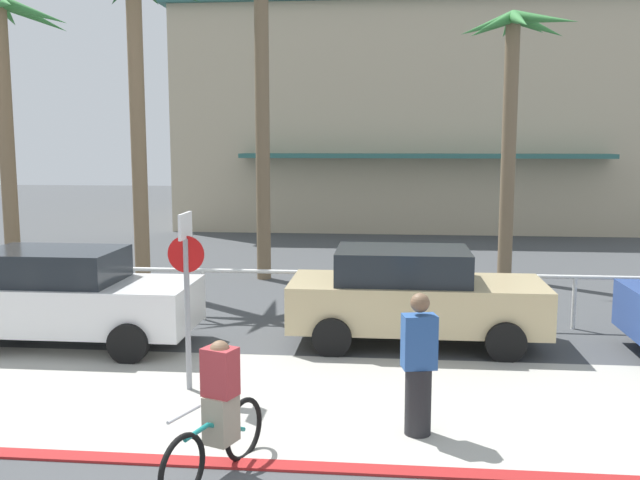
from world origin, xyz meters
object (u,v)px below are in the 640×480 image
pedestrian_0 (419,370)px  palm_tree_1 (3,71)px  car_white_1 (65,296)px  palm_tree_3 (262,45)px  car_tan_2 (413,295)px  palm_tree_2 (136,49)px  stop_sign_bike_lane (187,275)px  palm_tree_4 (512,77)px  cyclist_teal_0 (218,413)px

pedestrian_0 → palm_tree_1: bearing=140.1°
palm_tree_1 → car_white_1: size_ratio=1.57×
palm_tree_3 → car_tan_2: (3.65, -5.67, -5.04)m
palm_tree_1 → palm_tree_3: 6.14m
palm_tree_2 → palm_tree_3: palm_tree_3 is taller
palm_tree_2 → car_white_1: size_ratio=1.69×
palm_tree_2 → stop_sign_bike_lane: bearing=-65.7°
palm_tree_1 → pedestrian_0: size_ratio=3.92×
palm_tree_3 → car_white_1: 8.45m
stop_sign_bike_lane → palm_tree_4: size_ratio=0.38×
palm_tree_3 → palm_tree_4: size_ratio=1.19×
car_tan_2 → pedestrian_0: size_ratio=2.49×
palm_tree_1 → palm_tree_2: (3.14, 0.26, 0.49)m
palm_tree_3 → car_tan_2: 8.42m
car_white_1 → cyclist_teal_0: car_white_1 is taller
stop_sign_bike_lane → car_white_1: stop_sign_bike_lane is taller
palm_tree_1 → cyclist_teal_0: bearing=-51.4°
palm_tree_2 → palm_tree_3: (2.70, 1.50, 0.25)m
pedestrian_0 → car_tan_2: bearing=89.3°
car_white_1 → cyclist_teal_0: size_ratio=2.57×
palm_tree_1 → palm_tree_4: palm_tree_1 is taller
palm_tree_3 → palm_tree_2: bearing=-150.9°
palm_tree_2 → pedestrian_0: (6.30, -8.14, -4.84)m
palm_tree_4 → car_white_1: (-8.59, -6.81, -4.26)m
cyclist_teal_0 → pedestrian_0: size_ratio=0.97×
cyclist_teal_0 → car_white_1: bearing=130.2°
cyclist_teal_0 → stop_sign_bike_lane: bearing=112.7°
palm_tree_1 → stop_sign_bike_lane: bearing=-46.7°
stop_sign_bike_lane → palm_tree_4: (5.81, 8.84, 3.45)m
palm_tree_4 → palm_tree_2: bearing=-167.6°
stop_sign_bike_lane → palm_tree_3: bearing=92.7°
palm_tree_3 → cyclist_teal_0: size_ratio=4.67×
palm_tree_3 → car_white_1: palm_tree_3 is taller
palm_tree_2 → car_tan_2: (6.35, -4.17, -4.79)m
car_tan_2 → palm_tree_3: bearing=122.8°
pedestrian_0 → car_white_1: bearing=151.2°
palm_tree_4 → palm_tree_1: bearing=-169.6°
palm_tree_1 → cyclist_teal_0: size_ratio=4.03×
palm_tree_4 → car_tan_2: bearing=-112.6°
car_white_1 → car_tan_2: same height
cyclist_teal_0 → pedestrian_0: pedestrian_0 is taller
palm_tree_1 → palm_tree_2: bearing=4.7°
palm_tree_4 → car_white_1: size_ratio=1.53×
palm_tree_2 → palm_tree_4: size_ratio=1.11×
palm_tree_4 → pedestrian_0: 11.29m
cyclist_teal_0 → pedestrian_0: 2.49m
stop_sign_bike_lane → car_white_1: (-2.78, 2.03, -0.81)m
palm_tree_1 → palm_tree_3: palm_tree_3 is taller
pedestrian_0 → palm_tree_3: bearing=110.5°
palm_tree_2 → pedestrian_0: size_ratio=4.22×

